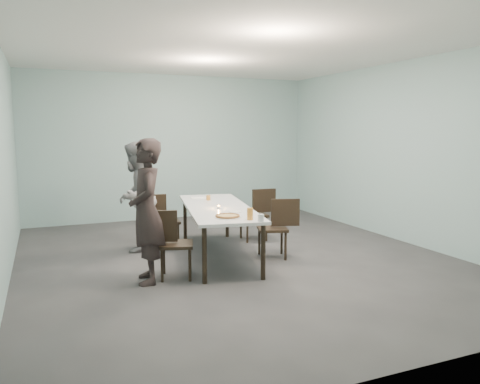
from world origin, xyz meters
name	(u,v)px	position (x,y,z in m)	size (l,w,h in m)	color
ground	(236,258)	(0.00, 0.00, 0.00)	(7.00, 7.00, 0.00)	#333335
room_shell	(236,119)	(0.00, 0.00, 2.03)	(6.02, 7.02, 3.01)	#91B5B6
table	(218,210)	(-0.20, 0.24, 0.69)	(1.37, 2.72, 0.75)	white
chair_near_left	(170,239)	(-1.12, -0.50, 0.50)	(0.65, 0.53, 0.87)	black
chair_far_left	(160,217)	(-0.88, 1.00, 0.50)	(0.63, 0.45, 0.87)	black
chair_near_right	(278,224)	(0.59, -0.17, 0.50)	(0.65, 0.53, 0.87)	black
chair_far_right	(258,211)	(0.80, 0.97, 0.50)	(0.63, 0.45, 0.87)	black
diner_near	(147,211)	(-1.41, -0.55, 0.89)	(0.65, 0.42, 1.77)	black
diner_far	(136,196)	(-1.24, 1.06, 0.85)	(0.82, 0.64, 1.69)	gray
pizza	(228,216)	(-0.39, -0.65, 0.77)	(0.34, 0.34, 0.04)	white
side_plate	(235,212)	(-0.14, -0.31, 0.76)	(0.18, 0.18, 0.01)	white
beer_glass	(250,214)	(-0.18, -0.89, 0.82)	(0.08, 0.08, 0.15)	orange
water_tumbler	(261,218)	(-0.10, -1.04, 0.80)	(0.08, 0.08, 0.09)	silver
tealight	(219,207)	(-0.26, 0.03, 0.77)	(0.06, 0.06, 0.05)	silver
amber_tumbler	(208,198)	(-0.13, 0.87, 0.79)	(0.07, 0.07, 0.08)	orange
menu	(200,198)	(-0.17, 1.17, 0.75)	(0.30, 0.22, 0.01)	silver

